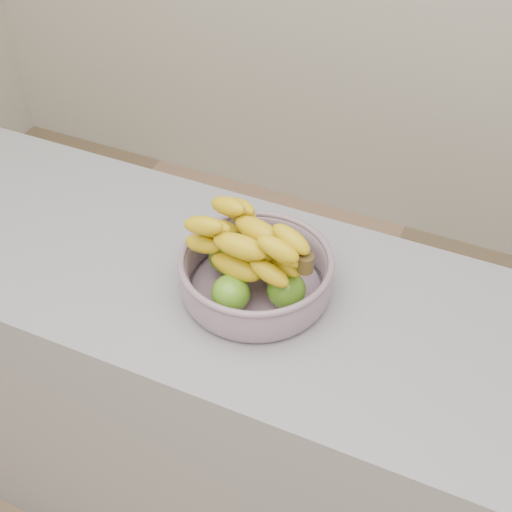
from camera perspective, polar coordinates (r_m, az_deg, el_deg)
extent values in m
cube|color=gray|center=(1.86, 1.20, -13.13)|extent=(2.00, 0.60, 0.90)
cylinder|color=#9EA8BE|center=(1.52, 0.00, -2.63)|extent=(0.28, 0.28, 0.01)
torus|color=#9EA8BE|center=(1.47, 0.00, -0.34)|extent=(0.32, 0.32, 0.02)
sphere|color=#408817|center=(1.45, -2.05, -3.02)|extent=(0.08, 0.08, 0.08)
sphere|color=#408817|center=(1.46, 2.44, -2.73)|extent=(0.08, 0.08, 0.08)
sphere|color=#408817|center=(1.54, 1.92, 0.23)|extent=(0.08, 0.08, 0.08)
sphere|color=#408817|center=(1.53, -2.32, -0.03)|extent=(0.08, 0.08, 0.08)
ellipsoid|color=yellow|center=(1.44, -1.65, -0.88)|extent=(0.21, 0.08, 0.05)
ellipsoid|color=yellow|center=(1.47, -0.32, 0.17)|extent=(0.21, 0.10, 0.05)
ellipsoid|color=yellow|center=(1.50, 0.95, 1.18)|extent=(0.21, 0.12, 0.05)
ellipsoid|color=yellow|center=(1.42, -0.72, 0.52)|extent=(0.21, 0.06, 0.05)
ellipsoid|color=yellow|center=(1.45, 0.71, 1.63)|extent=(0.20, 0.13, 0.05)
ellipsoid|color=yellow|center=(1.41, 0.20, 1.97)|extent=(0.21, 0.10, 0.05)
ellipsoid|color=yellow|center=(1.38, -1.29, 0.78)|extent=(0.21, 0.05, 0.05)
cylinder|color=#443515|center=(1.37, 3.98, -0.59)|extent=(0.03, 0.03, 0.04)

